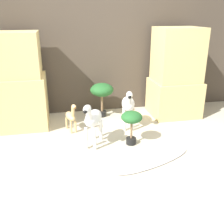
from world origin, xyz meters
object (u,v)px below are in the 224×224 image
at_px(zebra_left, 93,119).
at_px(potted_palm_front, 132,120).
at_px(giraffe_figurine, 71,116).
at_px(potted_palm_back, 102,91).
at_px(surfboard, 153,160).
at_px(zebra_right, 128,104).

height_order(zebra_left, potted_palm_front, zebra_left).
xyz_separation_m(giraffe_figurine, potted_palm_front, (0.79, -0.59, 0.11)).
bearing_deg(potted_palm_back, surfboard, -77.35).
distance_m(zebra_right, zebra_left, 0.78).
distance_m(potted_palm_front, potted_palm_back, 1.13).
bearing_deg(giraffe_figurine, zebra_right, -3.14).
xyz_separation_m(potted_palm_front, surfboard, (0.14, -0.51, -0.34)).
xyz_separation_m(zebra_right, potted_palm_front, (-0.10, -0.55, -0.03)).
relative_size(potted_palm_back, surfboard, 0.53).
height_order(zebra_right, zebra_left, same).
xyz_separation_m(zebra_right, surfboard, (0.04, -1.05, -0.38)).
bearing_deg(giraffe_figurine, zebra_left, -63.17).
bearing_deg(potted_palm_front, potted_palm_back, 101.50).
xyz_separation_m(giraffe_figurine, surfboard, (0.92, -1.10, -0.23)).
relative_size(zebra_left, potted_palm_front, 1.37).
bearing_deg(surfboard, zebra_left, 138.94).
xyz_separation_m(zebra_left, potted_palm_back, (0.30, 1.04, 0.07)).
bearing_deg(potted_palm_back, zebra_left, -105.89).
bearing_deg(zebra_left, surfboard, -41.06).
height_order(zebra_right, potted_palm_front, zebra_right).
bearing_deg(zebra_right, giraffe_figurine, 176.86).
relative_size(zebra_right, surfboard, 0.59).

